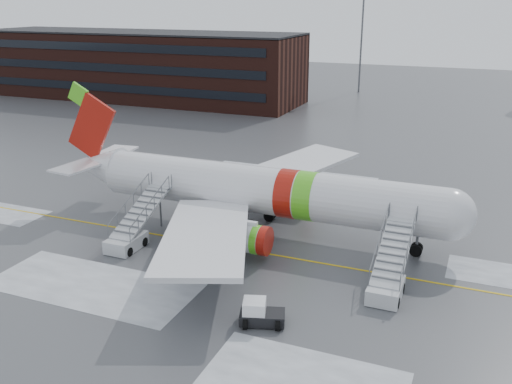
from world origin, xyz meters
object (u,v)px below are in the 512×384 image
at_px(airstair_fwd, 388,277).
at_px(airstair_aft, 132,232).
at_px(airliner, 255,190).
at_px(pushback_tug, 259,313).

height_order(airstair_fwd, airstair_aft, same).
bearing_deg(airstair_fwd, airstair_aft, 180.00).
xyz_separation_m(airliner, airstair_fwd, (12.00, -6.54, -2.35)).
xyz_separation_m(airliner, pushback_tug, (5.74, -13.12, -2.76)).
relative_size(airstair_fwd, pushback_tug, 2.65).
bearing_deg(airliner, airstair_fwd, -28.58).
bearing_deg(airstair_aft, pushback_tug, -26.48).
distance_m(airliner, airstair_fwd, 13.86).
height_order(airliner, airstair_aft, airliner).
distance_m(airliner, airstair_aft, 10.21).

